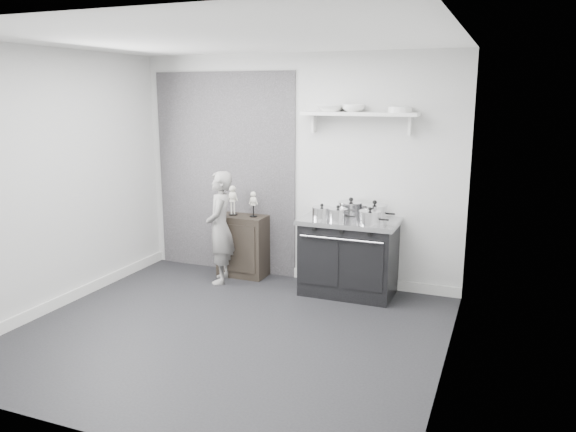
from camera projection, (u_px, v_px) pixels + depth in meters
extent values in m
plane|color=black|center=(228.00, 332.00, 5.38)|extent=(4.00, 4.00, 0.00)
cube|color=#B8B8B6|center=(295.00, 169.00, 6.72)|extent=(4.00, 0.02, 2.70)
cube|color=#B8B8B6|center=(86.00, 241.00, 3.45)|extent=(4.00, 0.02, 2.70)
cube|color=#B8B8B6|center=(53.00, 181.00, 5.81)|extent=(0.02, 3.60, 2.70)
cube|color=#B8B8B6|center=(452.00, 210.00, 4.36)|extent=(0.02, 3.60, 2.70)
cube|color=silver|center=(221.00, 38.00, 4.80)|extent=(4.00, 3.60, 0.02)
cube|color=black|center=(225.00, 174.00, 7.07)|extent=(1.90, 0.02, 2.50)
cube|color=silver|center=(374.00, 282.00, 6.62)|extent=(2.00, 0.03, 0.12)
cube|color=silver|center=(65.00, 299.00, 6.08)|extent=(0.03, 3.60, 0.12)
cube|color=silver|center=(359.00, 114.00, 6.17)|extent=(1.30, 0.26, 0.04)
cube|color=silver|center=(314.00, 124.00, 6.46)|extent=(0.03, 0.12, 0.20)
cube|color=silver|center=(410.00, 125.00, 6.06)|extent=(0.03, 0.12, 0.20)
cube|color=black|center=(349.00, 259.00, 6.35)|extent=(1.02, 0.61, 0.82)
cube|color=silver|center=(350.00, 221.00, 6.26)|extent=(1.09, 0.66, 0.05)
cube|color=black|center=(320.00, 262.00, 6.16)|extent=(0.43, 0.02, 0.53)
cube|color=black|center=(363.00, 267.00, 5.98)|extent=(0.43, 0.02, 0.53)
cylinder|color=silver|center=(341.00, 239.00, 5.98)|extent=(0.92, 0.02, 0.02)
cylinder|color=black|center=(314.00, 229.00, 6.09)|extent=(0.04, 0.03, 0.04)
cylinder|color=black|center=(341.00, 232.00, 5.98)|extent=(0.04, 0.03, 0.04)
cylinder|color=black|center=(370.00, 234.00, 5.86)|extent=(0.04, 0.03, 0.04)
cube|color=black|center=(243.00, 246.00, 6.98)|extent=(0.59, 0.34, 0.77)
imported|color=gray|center=(220.00, 227.00, 6.69)|extent=(0.47, 0.57, 1.35)
cylinder|color=silver|center=(322.00, 214.00, 6.23)|extent=(0.21, 0.21, 0.12)
cylinder|color=silver|center=(322.00, 208.00, 6.21)|extent=(0.22, 0.22, 0.02)
sphere|color=black|center=(322.00, 205.00, 6.21)|extent=(0.04, 0.04, 0.04)
cylinder|color=black|center=(334.00, 215.00, 6.18)|extent=(0.10, 0.02, 0.02)
cylinder|color=silver|center=(351.00, 210.00, 6.38)|extent=(0.29, 0.29, 0.15)
cylinder|color=silver|center=(351.00, 202.00, 6.36)|extent=(0.29, 0.29, 0.02)
sphere|color=black|center=(351.00, 200.00, 6.35)|extent=(0.05, 0.05, 0.05)
cylinder|color=black|center=(367.00, 211.00, 6.31)|extent=(0.10, 0.02, 0.02)
cylinder|color=silver|center=(374.00, 213.00, 6.22)|extent=(0.28, 0.28, 0.15)
cylinder|color=silver|center=(375.00, 205.00, 6.20)|extent=(0.29, 0.29, 0.02)
sphere|color=black|center=(375.00, 202.00, 6.19)|extent=(0.05, 0.05, 0.05)
cylinder|color=black|center=(390.00, 214.00, 6.15)|extent=(0.10, 0.02, 0.02)
cylinder|color=silver|center=(370.00, 219.00, 5.96)|extent=(0.22, 0.22, 0.14)
cylinder|color=silver|center=(370.00, 212.00, 5.94)|extent=(0.23, 0.23, 0.02)
sphere|color=black|center=(370.00, 209.00, 5.93)|extent=(0.04, 0.04, 0.04)
cylinder|color=black|center=(384.00, 220.00, 5.90)|extent=(0.10, 0.02, 0.02)
cylinder|color=silver|center=(338.00, 216.00, 6.13)|extent=(0.21, 0.21, 0.13)
cylinder|color=silver|center=(338.00, 209.00, 6.11)|extent=(0.21, 0.21, 0.02)
sphere|color=black|center=(338.00, 207.00, 6.11)|extent=(0.04, 0.04, 0.04)
cylinder|color=black|center=(350.00, 217.00, 6.08)|extent=(0.10, 0.02, 0.02)
imported|color=white|center=(331.00, 108.00, 6.27)|extent=(0.31, 0.31, 0.08)
imported|color=white|center=(353.00, 108.00, 6.18)|extent=(0.26, 0.26, 0.08)
cylinder|color=silver|center=(400.00, 110.00, 6.00)|extent=(0.26, 0.26, 0.06)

